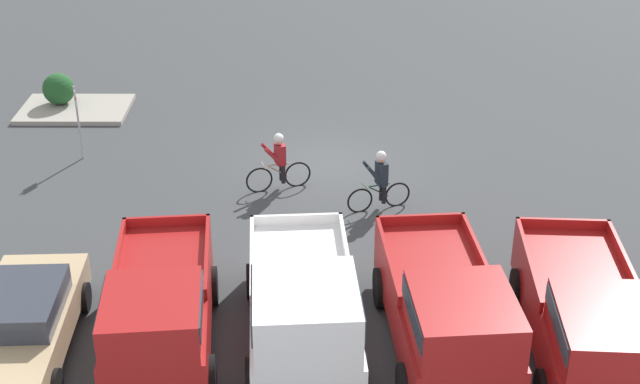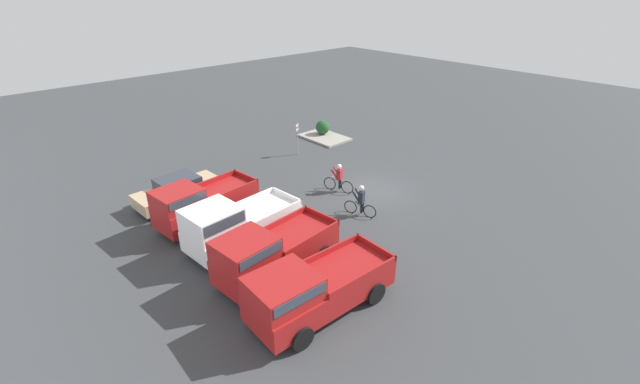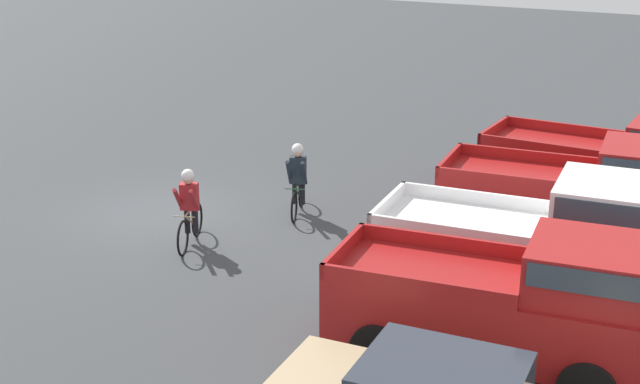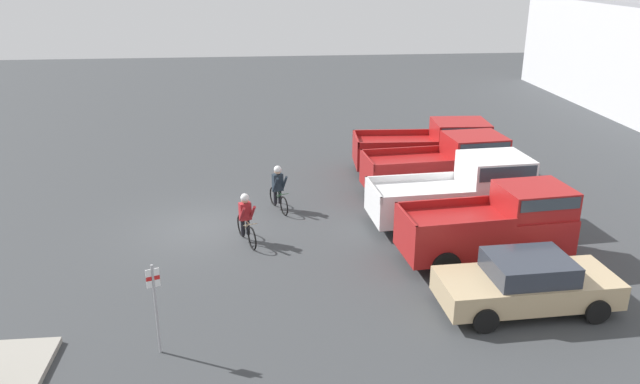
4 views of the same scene
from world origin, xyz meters
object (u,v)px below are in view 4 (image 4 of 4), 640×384
at_px(fire_lane_sign, 155,300).
at_px(sedan_0, 527,283).
at_px(pickup_truck_0, 431,146).
at_px(pickup_truck_3, 497,224).
at_px(pickup_truck_2, 465,190).
at_px(cyclist_0, 246,217).
at_px(cyclist_1, 278,187).
at_px(pickup_truck_1, 445,165).

bearing_deg(fire_lane_sign, sedan_0, 96.53).
distance_m(pickup_truck_0, sedan_0, 11.19).
bearing_deg(pickup_truck_3, pickup_truck_0, 178.14).
height_order(pickup_truck_2, fire_lane_sign, pickup_truck_2).
relative_size(pickup_truck_0, pickup_truck_3, 1.09).
xyz_separation_m(cyclist_0, cyclist_1, (-2.68, 1.13, 0.01)).
bearing_deg(sedan_0, fire_lane_sign, -83.47).
height_order(pickup_truck_0, pickup_truck_1, pickup_truck_1).
distance_m(pickup_truck_2, fire_lane_sign, 11.45).
bearing_deg(cyclist_1, sedan_0, 39.16).
distance_m(pickup_truck_1, cyclist_1, 6.46).
bearing_deg(cyclist_1, pickup_truck_3, 53.64).
distance_m(sedan_0, fire_lane_sign, 9.23).
height_order(pickup_truck_3, cyclist_0, pickup_truck_3).
bearing_deg(cyclist_1, fire_lane_sign, -19.62).
xyz_separation_m(pickup_truck_0, fire_lane_sign, (12.22, -9.65, 0.22)).
relative_size(cyclist_1, fire_lane_sign, 0.75).
bearing_deg(cyclist_1, pickup_truck_0, 119.12).
bearing_deg(pickup_truck_0, cyclist_1, -60.88).
bearing_deg(sedan_0, pickup_truck_3, 175.48).
bearing_deg(pickup_truck_2, pickup_truck_0, 176.38).
height_order(sedan_0, fire_lane_sign, fire_lane_sign).
xyz_separation_m(sedan_0, fire_lane_sign, (1.05, -9.15, 0.63)).
bearing_deg(pickup_truck_0, pickup_truck_1, -4.51).
distance_m(pickup_truck_3, cyclist_1, 7.87).
height_order(pickup_truck_0, sedan_0, pickup_truck_0).
bearing_deg(pickup_truck_0, pickup_truck_2, -3.62).
xyz_separation_m(pickup_truck_1, fire_lane_sign, (9.48, -9.43, 0.17)).
distance_m(pickup_truck_0, pickup_truck_1, 2.75).
distance_m(pickup_truck_0, pickup_truck_2, 5.55).
bearing_deg(pickup_truck_0, pickup_truck_3, -1.86).
height_order(pickup_truck_0, cyclist_0, pickup_truck_0).
bearing_deg(fire_lane_sign, pickup_truck_0, 141.71).
relative_size(pickup_truck_1, pickup_truck_3, 1.05).
height_order(pickup_truck_2, pickup_truck_3, pickup_truck_2).
relative_size(pickup_truck_0, pickup_truck_1, 1.04).
relative_size(pickup_truck_3, cyclist_1, 3.06).
relative_size(sedan_0, cyclist_0, 2.63).
bearing_deg(fire_lane_sign, cyclist_1, 160.38).
xyz_separation_m(pickup_truck_3, fire_lane_sign, (3.88, -9.38, 0.20)).
relative_size(pickup_truck_2, cyclist_1, 3.22).
relative_size(cyclist_0, fire_lane_sign, 0.78).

